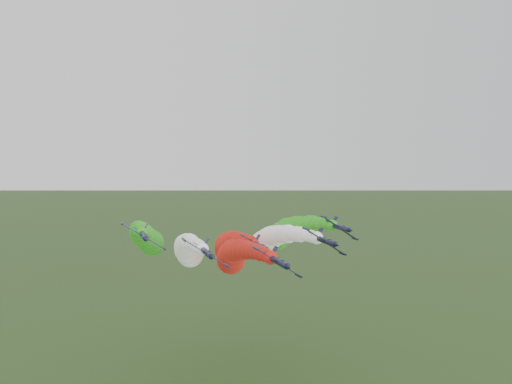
# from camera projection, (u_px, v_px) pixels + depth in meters

# --- Properties ---
(jet_lead) EXTENTS (17.01, 71.60, 19.12)m
(jet_lead) POSITION_uv_depth(u_px,v_px,m) (233.00, 256.00, 130.34)
(jet_lead) COLOR black
(jet_lead) RESTS_ON ground
(jet_inner_left) EXTENTS (16.68, 71.27, 18.79)m
(jet_inner_left) POSITION_uv_depth(u_px,v_px,m) (188.00, 249.00, 134.20)
(jet_inner_left) COLOR black
(jet_inner_left) RESTS_ON ground
(jet_inner_right) EXTENTS (16.41, 71.00, 18.52)m
(jet_inner_right) POSITION_uv_depth(u_px,v_px,m) (268.00, 242.00, 139.21)
(jet_inner_right) COLOR black
(jet_inner_right) RESTS_ON ground
(jet_outer_left) EXTENTS (16.19, 70.79, 18.31)m
(jet_outer_left) POSITION_uv_depth(u_px,v_px,m) (146.00, 238.00, 138.84)
(jet_outer_left) COLOR black
(jet_outer_left) RESTS_ON ground
(jet_outer_right) EXTENTS (16.83, 71.42, 18.95)m
(jet_outer_right) POSITION_uv_depth(u_px,v_px,m) (284.00, 232.00, 153.95)
(jet_outer_right) COLOR black
(jet_outer_right) RESTS_ON ground
(jet_trail) EXTENTS (16.81, 71.40, 18.92)m
(jet_trail) POSITION_uv_depth(u_px,v_px,m) (228.00, 245.00, 153.94)
(jet_trail) COLOR black
(jet_trail) RESTS_ON ground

